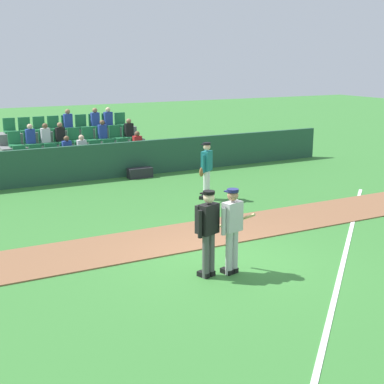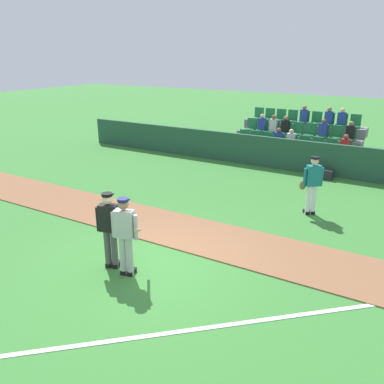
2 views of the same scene
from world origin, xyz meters
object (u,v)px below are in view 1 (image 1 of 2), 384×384
Objects in this scene: umpire_home_plate at (208,229)px; runner_teal_jersey at (206,169)px; equipment_bag at (140,173)px; batter_grey_jersey at (232,228)px.

runner_teal_jersey is (2.96, 5.33, -0.04)m from umpire_home_plate.
runner_teal_jersey reaches higher than equipment_bag.
batter_grey_jersey is 5.95m from runner_teal_jersey.
runner_teal_jersey is 3.96m from equipment_bag.
umpire_home_plate is (-0.50, 0.09, 0.03)m from batter_grey_jersey.
umpire_home_plate is 6.10m from runner_teal_jersey.
batter_grey_jersey is 1.96× the size of equipment_bag.
batter_grey_jersey is 9.48m from equipment_bag.
batter_grey_jersey and umpire_home_plate have the same top height.
umpire_home_plate is 1.96× the size of equipment_bag.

